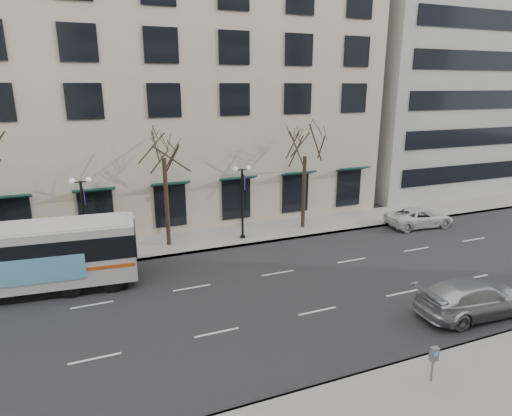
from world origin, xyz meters
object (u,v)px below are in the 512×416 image
tree_far_right (305,143)px  lamp_post_left (84,215)px  lamp_post_right (242,199)px  silver_car (475,297)px  white_pickup (419,217)px  city_bus (3,259)px  pay_station (434,357)px  tree_far_mid (163,143)px

tree_far_right → lamp_post_left: 15.40m
tree_far_right → lamp_post_right: (-4.99, -0.60, -3.48)m
silver_car → white_pickup: 13.16m
city_bus → silver_car: bearing=-21.5°
lamp_post_right → pay_station: size_ratio=3.85×
tree_far_mid → silver_car: size_ratio=1.48×
tree_far_right → silver_car: 15.15m
white_pickup → lamp_post_left: bearing=89.9°
tree_far_right → city_bus: 19.83m
tree_far_mid → pay_station: tree_far_mid is taller
white_pickup → pay_station: pay_station is taller
tree_far_mid → tree_far_right: (10.00, -0.00, -0.48)m
lamp_post_right → silver_car: (6.67, -13.38, -2.10)m
lamp_post_right → white_pickup: (13.50, -2.13, -2.23)m
lamp_post_left → city_bus: 5.14m
tree_far_mid → city_bus: size_ratio=0.64×
lamp_post_right → white_pickup: size_ratio=1.01×
city_bus → lamp_post_right: bearing=17.5°
city_bus → pay_station: bearing=-36.5°
white_pickup → lamp_post_right: bearing=86.1°
tree_far_right → city_bus: bearing=-168.9°
tree_far_right → lamp_post_right: size_ratio=1.55×
lamp_post_left → pay_station: (11.21, -16.54, -1.81)m
tree_far_right → lamp_post_left: (-14.99, -0.60, -3.48)m
lamp_post_right → tree_far_mid: bearing=173.2°
tree_far_right → pay_station: 18.33m
tree_far_right → lamp_post_left: tree_far_right is taller
city_bus → white_pickup: city_bus is taller
lamp_post_right → lamp_post_left: bearing=180.0°
silver_car → white_pickup: (6.83, 11.25, -0.12)m
pay_station → city_bus: bearing=141.6°
city_bus → pay_station: 20.27m
tree_far_right → white_pickup: size_ratio=1.57×
tree_far_mid → city_bus: tree_far_mid is taller
white_pickup → city_bus: bearing=97.1°
lamp_post_right → silver_car: bearing=-63.5°
tree_far_mid → lamp_post_right: bearing=-6.8°
city_bus → pay_station: city_bus is taller
silver_car → lamp_post_left: bearing=53.8°
lamp_post_left → city_bus: size_ratio=0.39×
lamp_post_left → city_bus: lamp_post_left is taller
tree_far_mid → white_pickup: size_ratio=1.66×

